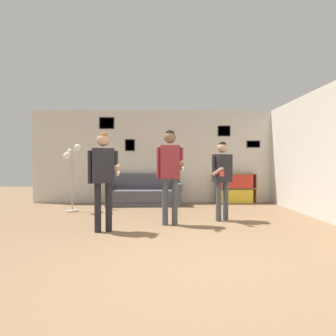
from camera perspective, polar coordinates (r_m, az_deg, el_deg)
ground_plane at (r=3.15m, az=5.37°, el=-20.57°), size 20.00×20.00×0.00m
wall_back at (r=7.71m, az=1.17°, el=2.54°), size 8.16×0.08×2.70m
wall_right at (r=6.21m, az=30.27°, el=2.68°), size 0.06×7.16×2.70m
couch at (r=7.34m, az=-5.08°, el=-5.78°), size 2.03×0.80×0.85m
bookshelf at (r=7.81m, az=14.54°, el=-4.33°), size 1.13×0.30×0.86m
floor_lamp at (r=6.64m, az=-20.20°, el=1.35°), size 0.38×0.41×1.61m
person_player_foreground_left at (r=4.54m, az=-13.95°, el=-0.58°), size 0.56×0.42×1.68m
person_player_foreground_center at (r=4.88m, az=0.42°, el=0.44°), size 0.50×0.47×1.78m
person_watcher_holding_cup at (r=5.36m, az=11.75°, el=-1.00°), size 0.46×0.53×1.59m
bottle_on_floor at (r=6.68m, az=-12.29°, el=-7.94°), size 0.07×0.07×0.30m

